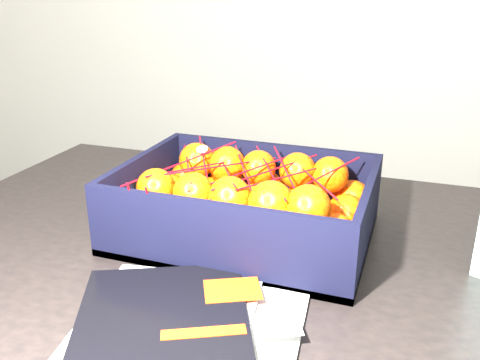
% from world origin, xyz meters
% --- Properties ---
extents(table, '(1.21, 0.82, 0.75)m').
position_xyz_m(table, '(0.34, 0.35, 0.65)').
color(table, black).
rests_on(table, ground).
extents(magazine_stack, '(0.33, 0.34, 0.02)m').
position_xyz_m(magazine_stack, '(0.34, 0.09, 0.76)').
color(magazine_stack, silver).
rests_on(magazine_stack, table).
extents(produce_crate, '(0.41, 0.30, 0.12)m').
position_xyz_m(produce_crate, '(0.33, 0.38, 0.79)').
color(produce_crate, olive).
rests_on(produce_crate, table).
extents(clementine_heap, '(0.39, 0.29, 0.12)m').
position_xyz_m(clementine_heap, '(0.33, 0.38, 0.81)').
color(clementine_heap, '#EB4704').
rests_on(clementine_heap, produce_crate).
extents(mesh_net, '(0.33, 0.27, 0.09)m').
position_xyz_m(mesh_net, '(0.32, 0.38, 0.86)').
color(mesh_net, red).
rests_on(mesh_net, clementine_heap).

